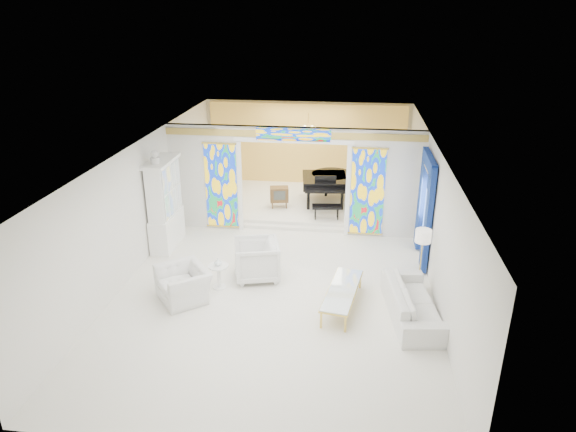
# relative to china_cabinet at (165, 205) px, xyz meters

# --- Properties ---
(floor) EXTENTS (12.00, 12.00, 0.00)m
(floor) POSITION_rel_china_cabinet_xyz_m (3.22, -0.60, -1.17)
(floor) COLOR white
(floor) RESTS_ON ground
(ceiling) EXTENTS (7.00, 12.00, 0.02)m
(ceiling) POSITION_rel_china_cabinet_xyz_m (3.22, -0.60, 1.83)
(ceiling) COLOR white
(ceiling) RESTS_ON wall_back
(wall_back) EXTENTS (7.00, 0.02, 3.00)m
(wall_back) POSITION_rel_china_cabinet_xyz_m (3.22, 5.40, 0.33)
(wall_back) COLOR silver
(wall_back) RESTS_ON floor
(wall_front) EXTENTS (7.00, 0.02, 3.00)m
(wall_front) POSITION_rel_china_cabinet_xyz_m (3.22, -6.60, 0.33)
(wall_front) COLOR silver
(wall_front) RESTS_ON floor
(wall_left) EXTENTS (0.02, 12.00, 3.00)m
(wall_left) POSITION_rel_china_cabinet_xyz_m (-0.28, -0.60, 0.33)
(wall_left) COLOR silver
(wall_left) RESTS_ON floor
(wall_right) EXTENTS (0.02, 12.00, 3.00)m
(wall_right) POSITION_rel_china_cabinet_xyz_m (6.72, -0.60, 0.33)
(wall_right) COLOR silver
(wall_right) RESTS_ON floor
(partition_wall) EXTENTS (7.00, 0.22, 3.00)m
(partition_wall) POSITION_rel_china_cabinet_xyz_m (3.22, 1.40, 0.48)
(partition_wall) COLOR silver
(partition_wall) RESTS_ON floor
(stained_glass_left) EXTENTS (0.90, 0.04, 2.40)m
(stained_glass_left) POSITION_rel_china_cabinet_xyz_m (1.19, 1.29, 0.13)
(stained_glass_left) COLOR gold
(stained_glass_left) RESTS_ON partition_wall
(stained_glass_right) EXTENTS (0.90, 0.04, 2.40)m
(stained_glass_right) POSITION_rel_china_cabinet_xyz_m (5.25, 1.29, 0.13)
(stained_glass_right) COLOR gold
(stained_glass_right) RESTS_ON partition_wall
(stained_glass_transom) EXTENTS (2.00, 0.04, 0.34)m
(stained_glass_transom) POSITION_rel_china_cabinet_xyz_m (3.22, 1.29, 1.65)
(stained_glass_transom) COLOR gold
(stained_glass_transom) RESTS_ON partition_wall
(alcove_platform) EXTENTS (6.80, 3.80, 0.18)m
(alcove_platform) POSITION_rel_china_cabinet_xyz_m (3.22, 3.50, -1.08)
(alcove_platform) COLOR white
(alcove_platform) RESTS_ON floor
(gold_curtain_back) EXTENTS (6.70, 0.10, 2.90)m
(gold_curtain_back) POSITION_rel_china_cabinet_xyz_m (3.22, 5.28, 0.33)
(gold_curtain_back) COLOR gold
(gold_curtain_back) RESTS_ON wall_back
(chandelier) EXTENTS (0.48, 0.48, 0.30)m
(chandelier) POSITION_rel_china_cabinet_xyz_m (3.42, 3.40, 1.38)
(chandelier) COLOR gold
(chandelier) RESTS_ON ceiling
(blue_drapes) EXTENTS (0.14, 1.85, 2.65)m
(blue_drapes) POSITION_rel_china_cabinet_xyz_m (6.62, 0.10, 0.41)
(blue_drapes) COLOR navy
(blue_drapes) RESTS_ON wall_right
(china_cabinet) EXTENTS (0.56, 1.46, 2.72)m
(china_cabinet) POSITION_rel_china_cabinet_xyz_m (0.00, 0.00, 0.00)
(china_cabinet) COLOR white
(china_cabinet) RESTS_ON floor
(armchair_left) EXTENTS (1.46, 1.48, 0.73)m
(armchair_left) POSITION_rel_china_cabinet_xyz_m (1.28, -2.58, -0.81)
(armchair_left) COLOR white
(armchair_left) RESTS_ON floor
(armchair_right) EXTENTS (1.24, 1.22, 0.93)m
(armchair_right) POSITION_rel_china_cabinet_xyz_m (2.68, -1.44, -0.70)
(armchair_right) COLOR white
(armchair_right) RESTS_ON floor
(sofa) EXTENTS (1.21, 2.44, 0.68)m
(sofa) POSITION_rel_china_cabinet_xyz_m (6.17, -2.65, -0.83)
(sofa) COLOR silver
(sofa) RESTS_ON floor
(side_table) EXTENTS (0.56, 0.56, 0.57)m
(side_table) POSITION_rel_china_cabinet_xyz_m (1.92, -2.01, -0.80)
(side_table) COLOR white
(side_table) RESTS_ON floor
(vase) EXTENTS (0.21, 0.21, 0.17)m
(vase) POSITION_rel_china_cabinet_xyz_m (1.92, -2.01, -0.51)
(vase) COLOR white
(vase) RESTS_ON side_table
(coffee_table) EXTENTS (0.90, 1.99, 0.43)m
(coffee_table) POSITION_rel_china_cabinet_xyz_m (4.72, -2.47, -0.78)
(coffee_table) COLOR white
(coffee_table) RESTS_ON floor
(floor_lamp) EXTENTS (0.40, 0.40, 1.45)m
(floor_lamp) POSITION_rel_china_cabinet_xyz_m (6.42, -1.47, 0.07)
(floor_lamp) COLOR gold
(floor_lamp) RESTS_ON floor
(grand_piano) EXTENTS (1.75, 2.71, 1.04)m
(grand_piano) POSITION_rel_china_cabinet_xyz_m (4.08, 3.48, -0.29)
(grand_piano) COLOR black
(grand_piano) RESTS_ON alcove_platform
(tv_console) EXTENTS (0.62, 0.48, 0.65)m
(tv_console) POSITION_rel_china_cabinet_xyz_m (2.61, 2.74, -0.57)
(tv_console) COLOR brown
(tv_console) RESTS_ON alcove_platform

